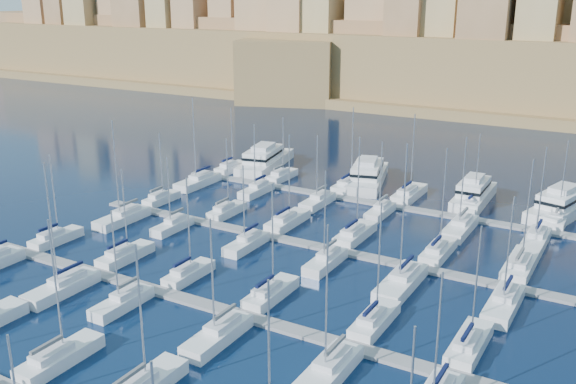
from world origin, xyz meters
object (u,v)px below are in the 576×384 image
Objects in this scene: sailboat_2 at (59,357)px; motor_yacht_c at (474,193)px; motor_yacht_a at (265,159)px; motor_yacht_d at (563,204)px; motor_yacht_b at (368,175)px.

sailboat_2 reaches higher than motor_yacht_c.
sailboat_2 is at bearing -73.38° from motor_yacht_a.
sailboat_2 is at bearing -107.22° from motor_yacht_c.
motor_yacht_c is at bearing -174.90° from motor_yacht_d.
motor_yacht_b is 1.04× the size of motor_yacht_d.
sailboat_2 is 74.54m from motor_yacht_a.
motor_yacht_a is at bearing 177.49° from motor_yacht_c.
sailboat_2 is 71.17m from motor_yacht_b.
motor_yacht_a is 42.91m from motor_yacht_c.
motor_yacht_b is 20.18m from motor_yacht_c.
motor_yacht_d is at bearing 63.37° from sailboat_2.
motor_yacht_b is 34.06m from motor_yacht_d.
motor_yacht_d is at bearing -0.61° from motor_yacht_b.
sailboat_2 is 0.74× the size of motor_yacht_a.
motor_yacht_a and motor_yacht_d have the same top height.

